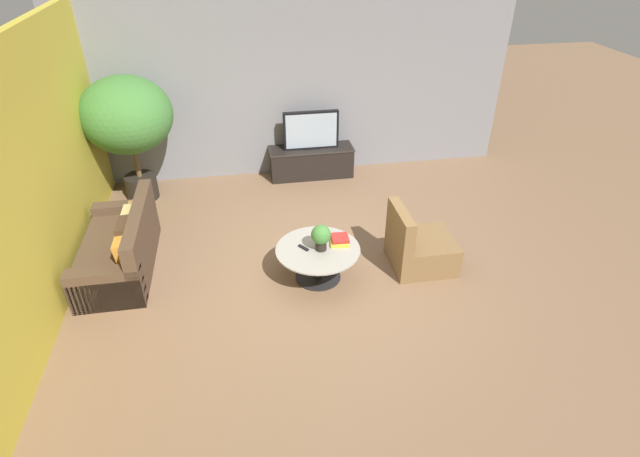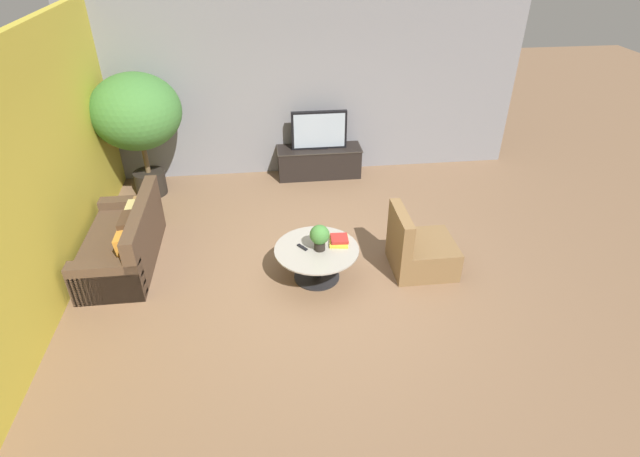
{
  "view_description": "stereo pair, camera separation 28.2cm",
  "coord_description": "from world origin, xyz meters",
  "px_view_note": "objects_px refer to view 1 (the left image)",
  "views": [
    {
      "loc": [
        -1.0,
        -5.04,
        3.99
      ],
      "look_at": [
        -0.08,
        0.3,
        0.55
      ],
      "focal_mm": 28.0,
      "sensor_mm": 36.0,
      "label": 1
    },
    {
      "loc": [
        -0.72,
        -5.08,
        3.99
      ],
      "look_at": [
        -0.08,
        0.3,
        0.55
      ],
      "focal_mm": 28.0,
      "sensor_mm": 36.0,
      "label": 2
    }
  ],
  "objects_px": {
    "media_console": "(311,161)",
    "potted_palm_tall": "(127,118)",
    "television": "(311,130)",
    "armchair_wicker": "(418,248)",
    "coffee_table": "(318,257)",
    "potted_plant_tabletop": "(321,236)",
    "couch_by_wall": "(121,249)"
  },
  "relations": [
    {
      "from": "couch_by_wall",
      "to": "armchair_wicker",
      "type": "bearing_deg",
      "value": 81.16
    },
    {
      "from": "media_console",
      "to": "potted_palm_tall",
      "type": "xyz_separation_m",
      "value": [
        -2.86,
        -0.34,
        1.09
      ]
    },
    {
      "from": "media_console",
      "to": "armchair_wicker",
      "type": "xyz_separation_m",
      "value": [
        0.97,
        -2.89,
        -0.0
      ]
    },
    {
      "from": "coffee_table",
      "to": "couch_by_wall",
      "type": "xyz_separation_m",
      "value": [
        -2.49,
        0.65,
        -0.02
      ]
    },
    {
      "from": "media_console",
      "to": "potted_plant_tabletop",
      "type": "relative_size",
      "value": 4.3
    },
    {
      "from": "potted_plant_tabletop",
      "to": "coffee_table",
      "type": "bearing_deg",
      "value": 152.43
    },
    {
      "from": "couch_by_wall",
      "to": "potted_palm_tall",
      "type": "height_order",
      "value": "potted_palm_tall"
    },
    {
      "from": "couch_by_wall",
      "to": "media_console",
      "type": "bearing_deg",
      "value": 128.69
    },
    {
      "from": "couch_by_wall",
      "to": "potted_palm_tall",
      "type": "distance_m",
      "value": 2.23
    },
    {
      "from": "media_console",
      "to": "potted_plant_tabletop",
      "type": "distance_m",
      "value": 3.0
    },
    {
      "from": "television",
      "to": "media_console",
      "type": "bearing_deg",
      "value": 90.0
    },
    {
      "from": "couch_by_wall",
      "to": "potted_plant_tabletop",
      "type": "distance_m",
      "value": 2.63
    },
    {
      "from": "television",
      "to": "potted_plant_tabletop",
      "type": "xyz_separation_m",
      "value": [
        -0.34,
        -2.96,
        -0.21
      ]
    },
    {
      "from": "coffee_table",
      "to": "couch_by_wall",
      "type": "height_order",
      "value": "couch_by_wall"
    },
    {
      "from": "potted_palm_tall",
      "to": "potted_plant_tabletop",
      "type": "bearing_deg",
      "value": -46.08
    },
    {
      "from": "television",
      "to": "potted_palm_tall",
      "type": "height_order",
      "value": "potted_palm_tall"
    },
    {
      "from": "couch_by_wall",
      "to": "potted_palm_tall",
      "type": "relative_size",
      "value": 0.89
    },
    {
      "from": "television",
      "to": "armchair_wicker",
      "type": "height_order",
      "value": "television"
    },
    {
      "from": "coffee_table",
      "to": "potted_palm_tall",
      "type": "relative_size",
      "value": 0.53
    },
    {
      "from": "media_console",
      "to": "potted_plant_tabletop",
      "type": "height_order",
      "value": "potted_plant_tabletop"
    },
    {
      "from": "media_console",
      "to": "couch_by_wall",
      "type": "bearing_deg",
      "value": -141.31
    },
    {
      "from": "coffee_table",
      "to": "potted_plant_tabletop",
      "type": "height_order",
      "value": "potted_plant_tabletop"
    },
    {
      "from": "television",
      "to": "potted_palm_tall",
      "type": "distance_m",
      "value": 2.93
    },
    {
      "from": "television",
      "to": "potted_palm_tall",
      "type": "relative_size",
      "value": 0.47
    },
    {
      "from": "media_console",
      "to": "coffee_table",
      "type": "relative_size",
      "value": 1.38
    },
    {
      "from": "armchair_wicker",
      "to": "couch_by_wall",
      "type": "bearing_deg",
      "value": 81.16
    },
    {
      "from": "television",
      "to": "couch_by_wall",
      "type": "bearing_deg",
      "value": -141.33
    },
    {
      "from": "coffee_table",
      "to": "couch_by_wall",
      "type": "relative_size",
      "value": 0.6
    },
    {
      "from": "armchair_wicker",
      "to": "potted_palm_tall",
      "type": "distance_m",
      "value": 4.73
    },
    {
      "from": "media_console",
      "to": "potted_plant_tabletop",
      "type": "xyz_separation_m",
      "value": [
        -0.34,
        -2.96,
        0.37
      ]
    },
    {
      "from": "media_console",
      "to": "television",
      "type": "bearing_deg",
      "value": -90.0
    },
    {
      "from": "coffee_table",
      "to": "potted_plant_tabletop",
      "type": "xyz_separation_m",
      "value": [
        0.04,
        -0.02,
        0.33
      ]
    }
  ]
}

